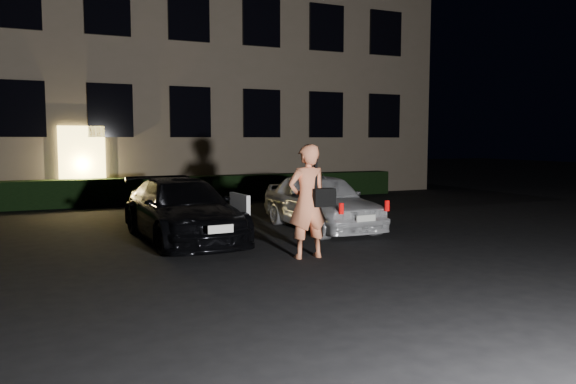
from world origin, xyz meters
name	(u,v)px	position (x,y,z in m)	size (l,w,h in m)	color
ground	(358,265)	(0.00, 0.00, 0.00)	(80.00, 80.00, 0.00)	black
building	(164,41)	(0.00, 14.99, 6.00)	(20.00, 8.11, 12.00)	#726351
hedge	(195,189)	(0.00, 10.50, 0.42)	(15.00, 0.70, 0.85)	black
sedan	(183,210)	(-2.10, 3.51, 0.63)	(2.05, 4.49, 1.26)	black
hatch	(321,201)	(1.17, 3.58, 0.66)	(1.61, 3.87, 1.31)	silver
man	(308,201)	(-0.52, 0.86, 1.00)	(0.82, 0.49, 2.00)	#F48759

